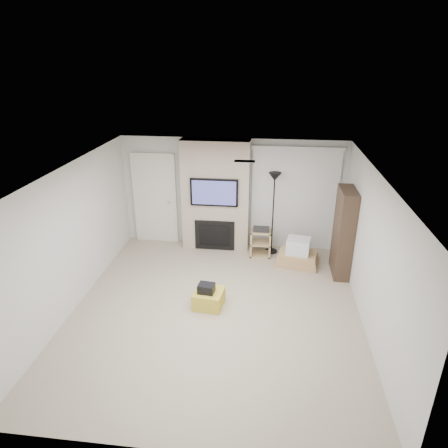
# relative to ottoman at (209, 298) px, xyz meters

# --- Properties ---
(floor) EXTENTS (5.00, 5.50, 0.00)m
(floor) POSITION_rel_ottoman_xyz_m (0.15, -0.14, -0.15)
(floor) COLOR tan
(floor) RESTS_ON ground
(ceiling) EXTENTS (5.00, 5.50, 0.00)m
(ceiling) POSITION_rel_ottoman_xyz_m (0.15, -0.14, 2.35)
(ceiling) COLOR white
(ceiling) RESTS_ON wall_back
(wall_back) EXTENTS (5.00, 0.00, 2.50)m
(wall_back) POSITION_rel_ottoman_xyz_m (0.15, 2.61, 1.10)
(wall_back) COLOR silver
(wall_back) RESTS_ON ground
(wall_front) EXTENTS (5.00, 0.00, 2.50)m
(wall_front) POSITION_rel_ottoman_xyz_m (0.15, -2.89, 1.10)
(wall_front) COLOR silver
(wall_front) RESTS_ON ground
(wall_left) EXTENTS (0.00, 5.50, 2.50)m
(wall_left) POSITION_rel_ottoman_xyz_m (-2.35, -0.14, 1.10)
(wall_left) COLOR silver
(wall_left) RESTS_ON ground
(wall_right) EXTENTS (0.00, 5.50, 2.50)m
(wall_right) POSITION_rel_ottoman_xyz_m (2.65, -0.14, 1.10)
(wall_right) COLOR silver
(wall_right) RESTS_ON ground
(hvac_vent) EXTENTS (0.35, 0.18, 0.01)m
(hvac_vent) POSITION_rel_ottoman_xyz_m (0.55, 0.66, 2.35)
(hvac_vent) COLOR silver
(hvac_vent) RESTS_ON ceiling
(ottoman) EXTENTS (0.55, 0.55, 0.30)m
(ottoman) POSITION_rel_ottoman_xyz_m (0.00, 0.00, 0.00)
(ottoman) COLOR gold
(ottoman) RESTS_ON floor
(black_bag) EXTENTS (0.30, 0.25, 0.16)m
(black_bag) POSITION_rel_ottoman_xyz_m (-0.03, -0.04, 0.23)
(black_bag) COLOR black
(black_bag) RESTS_ON ottoman
(fireplace_wall) EXTENTS (1.50, 0.47, 2.50)m
(fireplace_wall) POSITION_rel_ottoman_xyz_m (-0.20, 2.40, 1.09)
(fireplace_wall) COLOR #AF9F8D
(fireplace_wall) RESTS_ON floor
(entry_door) EXTENTS (1.02, 0.11, 2.14)m
(entry_door) POSITION_rel_ottoman_xyz_m (-1.65, 2.58, 0.90)
(entry_door) COLOR silver
(entry_door) RESTS_ON floor
(vertical_blinds) EXTENTS (1.98, 0.10, 2.37)m
(vertical_blinds) POSITION_rel_ottoman_xyz_m (1.55, 2.56, 1.12)
(vertical_blinds) COLOR silver
(vertical_blinds) RESTS_ON floor
(floor_lamp) EXTENTS (0.28, 0.28, 1.87)m
(floor_lamp) POSITION_rel_ottoman_xyz_m (1.09, 2.26, 1.32)
(floor_lamp) COLOR black
(floor_lamp) RESTS_ON floor
(av_stand) EXTENTS (0.45, 0.38, 0.66)m
(av_stand) POSITION_rel_ottoman_xyz_m (0.85, 2.08, 0.20)
(av_stand) COLOR tan
(av_stand) RESTS_ON floor
(box_stack) EXTENTS (0.96, 0.79, 0.58)m
(box_stack) POSITION_rel_ottoman_xyz_m (1.65, 1.77, 0.07)
(box_stack) COLOR tan
(box_stack) RESTS_ON floor
(bookshelf) EXTENTS (0.30, 0.80, 1.80)m
(bookshelf) POSITION_rel_ottoman_xyz_m (2.49, 1.49, 0.75)
(bookshelf) COLOR #34251B
(bookshelf) RESTS_ON floor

